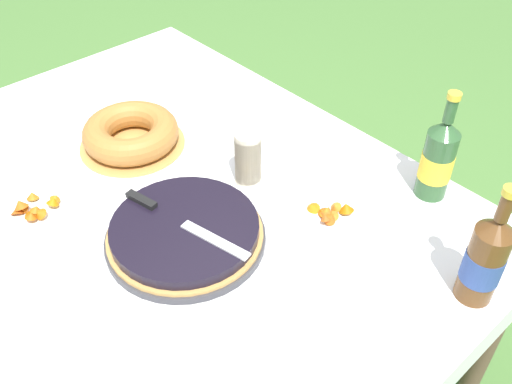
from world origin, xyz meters
The scene contains 11 objects.
ground_plane centered at (0.00, 0.00, 0.00)m, with size 16.00×16.00×0.00m, color #4C7A38.
garden_table centered at (0.00, 0.00, 0.63)m, with size 1.65×1.23×0.68m.
tablecloth centered at (0.00, 0.00, 0.67)m, with size 1.66×1.24×0.10m.
berry_tart centered at (0.18, -0.07, 0.71)m, with size 0.39×0.39×0.06m.
serving_knife centered at (0.16, -0.08, 0.75)m, with size 0.37×0.10×0.01m.
bundt_cake centered at (-0.24, 0.05, 0.73)m, with size 0.31×0.31×0.09m.
cup_stack centered at (0.12, 0.20, 0.77)m, with size 0.07×0.07×0.16m.
cider_bottle_green centered at (0.48, 0.53, 0.80)m, with size 0.09×0.09×0.31m.
cider_bottle_amber centered at (0.75, 0.31, 0.80)m, with size 0.09×0.09×0.31m.
snack_plate_near centered at (0.36, 0.24, 0.70)m, with size 0.23×0.23×0.05m.
snack_plate_left centered at (-0.15, -0.30, 0.70)m, with size 0.23×0.23×0.06m.
Camera 1 is at (1.03, -0.60, 1.70)m, focal length 40.00 mm.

